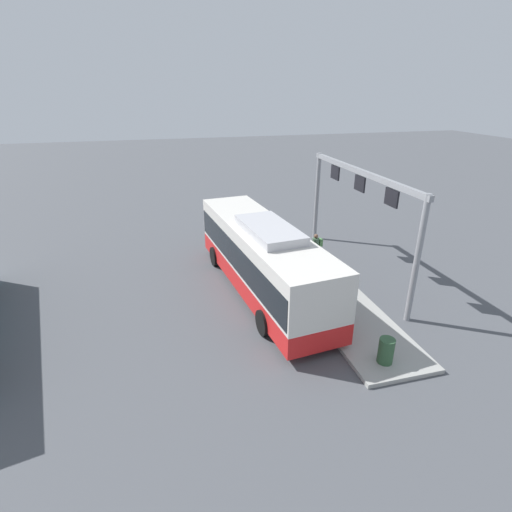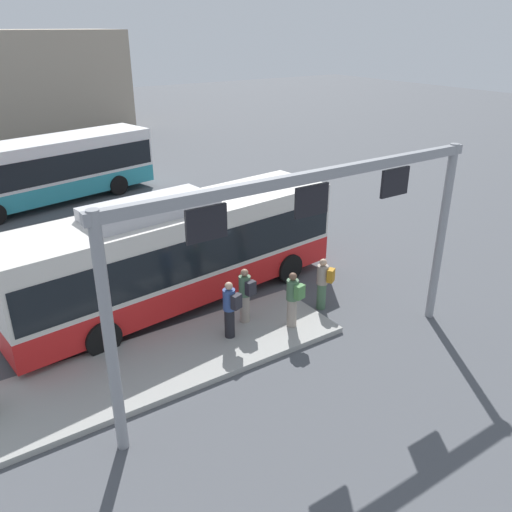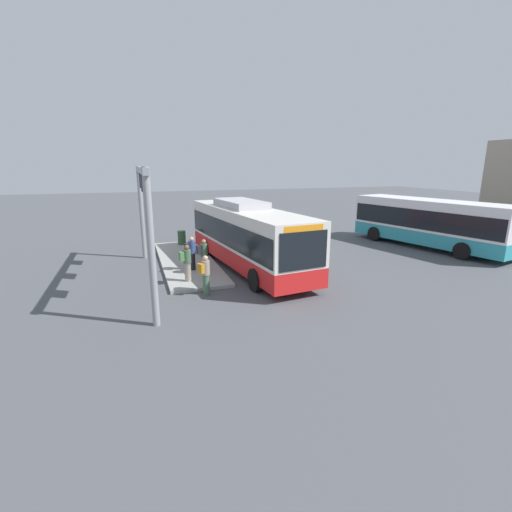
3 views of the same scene
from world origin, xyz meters
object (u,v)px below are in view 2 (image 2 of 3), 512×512
object	(u,v)px
bus_background_left	(49,167)
person_waiting_far	(230,308)
person_waiting_near	(293,298)
person_waiting_mid	(245,294)
person_boarding	(323,283)
bus_main	(177,248)

from	to	relation	value
bus_background_left	person_waiting_far	bearing A→B (deg)	79.97
person_waiting_near	person_waiting_mid	size ratio (longest dim) A/B	1.00
person_boarding	person_waiting_near	world-z (taller)	person_waiting_near
person_waiting_mid	person_waiting_far	world-z (taller)	same
person_waiting_far	person_waiting_mid	bearing A→B (deg)	-77.72
person_boarding	person_waiting_far	distance (m)	3.32
person_waiting_far	bus_background_left	bearing A→B (deg)	-14.83
bus_main	person_waiting_mid	size ratio (longest dim) A/B	6.58
person_waiting_mid	person_boarding	bearing A→B (deg)	-107.02
bus_main	bus_background_left	world-z (taller)	bus_main
bus_main	person_waiting_far	distance (m)	3.01
bus_main	person_boarding	size ratio (longest dim) A/B	6.58
person_boarding	person_waiting_far	bearing A→B (deg)	59.04
person_boarding	person_waiting_near	bearing A→B (deg)	77.15
bus_background_left	person_waiting_near	xyz separation A→B (m)	(2.54, -16.01, -0.73)
bus_background_left	person_waiting_far	world-z (taller)	bus_background_left
person_boarding	person_waiting_near	distance (m)	1.65
person_waiting_near	person_waiting_far	distance (m)	1.83
bus_main	person_boarding	world-z (taller)	bus_main
person_waiting_near	person_waiting_far	bearing A→B (deg)	63.26
person_waiting_far	person_boarding	bearing A→B (deg)	-107.19
bus_main	person_waiting_mid	bearing A→B (deg)	-76.72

